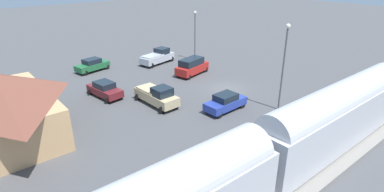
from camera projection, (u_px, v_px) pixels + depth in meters
The scene contains 14 objects.
ground_plane at pixel (227, 89), 36.10m from camera, with size 200.00×200.00×0.00m, color #4C4C4F.
railway_track at pixel (345, 135), 26.12m from camera, with size 4.80×70.00×0.30m.
platform at pixel (303, 118), 28.94m from camera, with size 3.20×46.00×0.30m.
passenger_train at pixel (261, 157), 18.29m from camera, with size 2.93×35.81×4.98m.
station_building at pixel (1, 106), 24.91m from camera, with size 12.25×7.89×5.52m.
pedestrian_on_platform at pixel (349, 83), 34.25m from camera, with size 0.36×0.36×1.71m.
sedan_maroon at pixel (105, 89), 33.58m from camera, with size 4.71×2.73×1.74m.
sedan_green at pixel (92, 65), 41.82m from camera, with size 2.68×4.77×1.74m.
suv_red at pixel (192, 66), 40.38m from camera, with size 3.08×5.23×2.22m.
pickup_silver at pixel (158, 57), 45.07m from camera, with size 3.10×5.70×2.14m.
sedan_blue at pixel (225, 102), 30.42m from camera, with size 2.03×4.58×1.74m.
pickup_tan at pixel (157, 95), 31.65m from camera, with size 5.47×2.64×2.14m.
light_pole_near_platform at pixel (284, 58), 28.94m from camera, with size 0.44×0.44×8.50m.
light_pole_lot_center at pixel (195, 29), 45.46m from camera, with size 0.44×0.44×7.27m.
Camera 1 is at (-23.29, 24.52, 13.29)m, focal length 28.88 mm.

